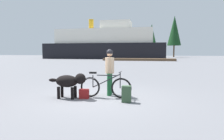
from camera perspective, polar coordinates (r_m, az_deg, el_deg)
The scene contains 12 objects.
ground_plane at distance 7.07m, azimuth -3.98°, elevation -7.71°, with size 160.00×160.00×0.00m, color slate.
bicycle at distance 7.03m, azimuth -1.93°, elevation -4.63°, with size 1.78×0.44×0.90m.
person_cyclist at distance 7.37m, azimuth -0.64°, elevation 0.59°, with size 0.32×0.53×1.65m.
dog at distance 7.03m, azimuth -11.70°, elevation -3.12°, with size 1.32×0.48×0.86m.
backpack at distance 6.43m, azimuth 4.02°, elevation -6.65°, with size 0.28×0.20×0.51m, color #334C33.
handbag_pannier at distance 6.99m, azimuth -7.73°, elevation -6.55°, with size 0.32×0.18×0.32m, color maroon.
dock_pier at distance 36.97m, azimuth 7.41°, elevation 2.90°, with size 12.68×2.23×0.40m, color brown.
ferry_boat at distance 47.68m, azimuth -1.85°, elevation 7.02°, with size 27.04×8.07×9.02m.
pine_tree_far_left at distance 64.75m, azimuth 4.60°, elevation 8.67°, with size 3.99×3.99×8.75m.
pine_tree_center at distance 63.48m, azimuth 10.90°, elevation 9.25°, with size 3.18×3.18×9.84m.
pine_tree_far_right at distance 64.21m, azimuth 16.87°, elevation 10.36°, with size 3.97×3.97×12.09m.
pine_tree_mid_back at distance 68.28m, azimuth 0.64°, elevation 8.45°, with size 3.75×3.75×8.99m.
Camera 1 is at (1.91, -6.62, 1.56)m, focal length 33.06 mm.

